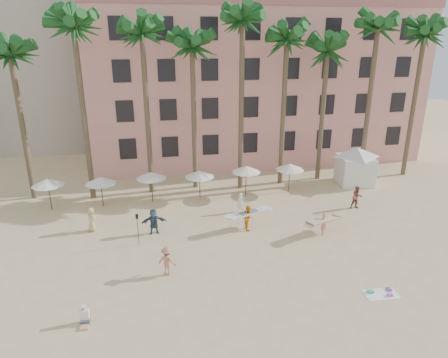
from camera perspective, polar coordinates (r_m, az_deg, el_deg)
ground at (r=23.55m, az=3.32°, el=-14.08°), size 120.00×120.00×0.00m
pink_hotel at (r=46.81m, az=4.04°, el=13.34°), size 35.00×14.00×16.00m
palm_row at (r=34.40m, az=-1.87°, el=19.44°), size 44.40×5.40×16.30m
umbrella_row at (r=33.29m, az=-6.93°, el=0.66°), size 22.50×2.70×2.73m
cabana at (r=39.16m, az=18.28°, el=2.29°), size 5.09×5.09×3.50m
beach_towel at (r=23.91m, az=21.60°, el=-14.95°), size 1.86×1.12×0.14m
carrier_yellow at (r=28.72m, az=14.15°, el=-5.99°), size 3.03×1.97×1.63m
carrier_white at (r=28.64m, az=3.51°, el=-5.37°), size 3.11×1.50×1.83m
beachgoers at (r=28.08m, az=-2.65°, el=-6.06°), size 21.37×8.62×1.89m
paddle at (r=26.94m, az=-12.25°, el=-6.48°), size 0.18×0.04×2.23m
seated_man at (r=21.35m, az=-19.29°, el=-18.21°), size 0.43×0.75×0.97m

